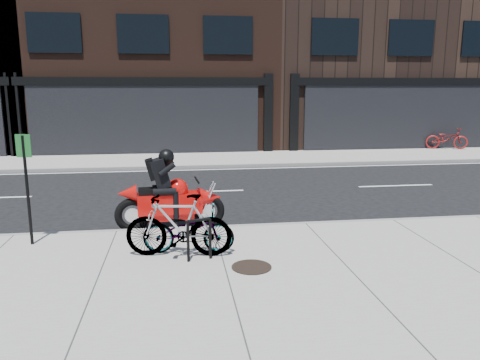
{
  "coord_description": "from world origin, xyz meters",
  "views": [
    {
      "loc": [
        -0.74,
        -11.44,
        3.05
      ],
      "look_at": [
        0.71,
        -0.86,
        0.9
      ],
      "focal_mm": 35.0,
      "sensor_mm": 36.0,
      "label": 1
    }
  ],
  "objects": [
    {
      "name": "ground",
      "position": [
        0.0,
        0.0,
        0.0
      ],
      "size": [
        120.0,
        120.0,
        0.0
      ],
      "primitive_type": "plane",
      "color": "black",
      "rests_on": "ground"
    },
    {
      "name": "bicycle_front",
      "position": [
        -0.56,
        -3.46,
        0.55
      ],
      "size": [
        1.67,
        0.75,
        0.85
      ],
      "primitive_type": "imported",
      "rotation": [
        0.0,
        0.0,
        1.45
      ],
      "color": "gray",
      "rests_on": "sidewalk_near"
    },
    {
      "name": "building_mideast",
      "position": [
        10.0,
        14.5,
        6.25
      ],
      "size": [
        12.0,
        10.0,
        12.5
      ],
      "primitive_type": "cube",
      "color": "black",
      "rests_on": "ground"
    },
    {
      "name": "bicycle_far",
      "position": [
        11.91,
        9.0,
        0.62
      ],
      "size": [
        1.99,
        1.19,
        0.99
      ],
      "primitive_type": "imported",
      "rotation": [
        0.0,
        0.0,
        1.27
      ],
      "color": "maroon",
      "rests_on": "sidewalk_far"
    },
    {
      "name": "motorcycle",
      "position": [
        -0.8,
        -1.59,
        0.72
      ],
      "size": [
        2.36,
        0.6,
        1.76
      ],
      "rotation": [
        0.0,
        0.0,
        0.08
      ],
      "color": "black",
      "rests_on": "ground"
    },
    {
      "name": "bicycle_rear",
      "position": [
        -0.74,
        -3.6,
        0.68
      ],
      "size": [
        1.9,
        0.8,
        1.11
      ],
      "primitive_type": "imported",
      "rotation": [
        0.0,
        0.0,
        4.56
      ],
      "color": "gray",
      "rests_on": "sidewalk_near"
    },
    {
      "name": "building_center",
      "position": [
        -2.0,
        14.5,
        7.25
      ],
      "size": [
        12.0,
        10.0,
        14.5
      ],
      "primitive_type": "cube",
      "color": "black",
      "rests_on": "ground"
    },
    {
      "name": "bike_rack",
      "position": [
        -0.39,
        -3.85,
        0.56
      ],
      "size": [
        0.43,
        0.14,
        0.73
      ],
      "rotation": [
        0.0,
        0.0,
        0.24
      ],
      "color": "black",
      "rests_on": "sidewalk_near"
    },
    {
      "name": "manhole_cover",
      "position": [
        0.43,
        -4.3,
        0.14
      ],
      "size": [
        0.85,
        0.85,
        0.02
      ],
      "primitive_type": "cylinder",
      "rotation": [
        0.0,
        0.0,
        -0.35
      ],
      "color": "black",
      "rests_on": "sidewalk_near"
    },
    {
      "name": "sign_post",
      "position": [
        -3.47,
        -2.6,
        1.37
      ],
      "size": [
        0.28,
        0.07,
        2.07
      ],
      "rotation": [
        0.0,
        0.0,
        -0.18
      ],
      "color": "black",
      "rests_on": "sidewalk_near"
    },
    {
      "name": "sidewalk_far",
      "position": [
        0.0,
        7.75,
        0.07
      ],
      "size": [
        60.0,
        3.5,
        0.13
      ],
      "primitive_type": "cube",
      "color": "gray",
      "rests_on": "ground"
    },
    {
      "name": "sidewalk_near",
      "position": [
        0.0,
        -5.0,
        0.07
      ],
      "size": [
        60.0,
        6.0,
        0.13
      ],
      "primitive_type": "cube",
      "color": "gray",
      "rests_on": "ground"
    }
  ]
}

